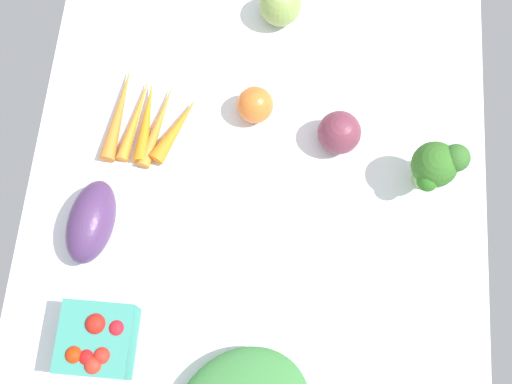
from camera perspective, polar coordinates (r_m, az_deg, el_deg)
The scene contains 8 objects.
tablecloth at distance 102.85cm, azimuth 0.00°, elevation -0.50°, with size 104.00×76.00×2.00cm, color white.
broccoli_head at distance 100.33cm, azimuth 16.42°, elevation 2.37°, with size 8.03×8.65×11.06cm.
red_onion_near_basket at distance 102.76cm, azimuth 7.71°, elevation 5.47°, with size 7.22×7.22×7.22cm, color brown.
carrot_bunch at distance 106.95cm, azimuth -10.10°, elevation 6.55°, with size 18.38×16.15×2.83cm.
eggplant at distance 100.40cm, azimuth -15.00°, elevation -2.66°, with size 13.62×7.15×7.15cm, color #513264.
heirloom_tomato_orange at distance 104.44cm, azimuth -0.09°, elevation 8.06°, with size 6.22×6.22×6.22cm, color orange.
heirloom_tomato_green at distance 113.51cm, azimuth 2.26°, elevation 16.91°, with size 7.47×7.47×7.47cm, color #8AA951.
berry_basket at distance 97.04cm, azimuth -14.45°, elevation -13.17°, with size 10.68×10.68×7.27cm.
Camera 1 is at (-29.81, -2.52, 99.40)cm, focal length 43.25 mm.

